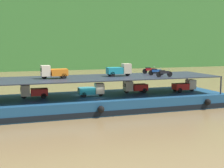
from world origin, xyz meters
TOP-DOWN VIEW (x-y plane):
  - ground_plane at (0.00, 0.00)m, footprint 400.00×400.00m
  - hillside_far_bank at (0.00, 67.21)m, footprint 148.17×29.24m
  - cargo_barge at (0.00, -0.02)m, footprint 30.15×8.40m
  - cargo_rack at (0.00, 0.00)m, footprint 28.55×7.06m
  - mini_truck_lower_aft at (-5.84, 0.52)m, footprint 2.78×1.26m
  - mini_truck_lower_mid at (0.12, -0.31)m, footprint 2.79×1.28m
  - mini_truck_lower_fore at (5.49, 0.54)m, footprint 2.77×1.26m
  - mini_truck_lower_bow at (11.39, -0.49)m, footprint 2.76×1.23m
  - mini_truck_upper_mid at (-3.78, 0.23)m, footprint 2.77×1.25m
  - mini_truck_upper_fore at (3.57, 0.49)m, footprint 2.77×1.25m
  - motorcycle_upper_port at (7.79, -2.12)m, footprint 1.90×0.55m
  - motorcycle_upper_centre at (7.90, 0.00)m, footprint 1.90×0.55m
  - motorcycle_upper_stbd at (8.11, 2.12)m, footprint 1.90×0.55m

SIDE VIEW (x-z plane):
  - ground_plane at x=0.00m, z-range 0.00..0.00m
  - cargo_barge at x=0.00m, z-range 0.00..1.50m
  - mini_truck_lower_aft at x=-5.84m, z-range 1.50..2.88m
  - mini_truck_lower_mid at x=0.12m, z-range 1.50..2.88m
  - mini_truck_lower_fore at x=5.49m, z-range 1.50..2.88m
  - mini_truck_lower_bow at x=11.39m, z-range 1.50..2.88m
  - cargo_rack at x=0.00m, z-range 2.44..4.44m
  - motorcycle_upper_port at x=7.79m, z-range 3.50..4.37m
  - motorcycle_upper_centre at x=7.90m, z-range 3.50..4.37m
  - motorcycle_upper_stbd at x=8.11m, z-range 3.50..4.37m
  - mini_truck_upper_mid at x=-3.78m, z-range 3.50..4.88m
  - mini_truck_upper_fore at x=3.57m, z-range 3.50..4.88m
  - hillside_far_bank at x=0.00m, z-range 2.03..34.09m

